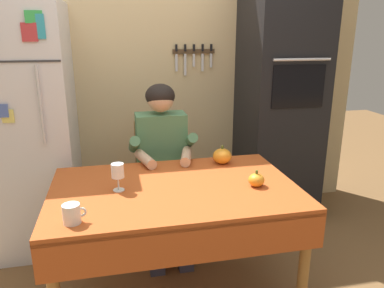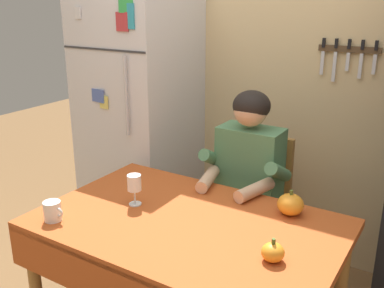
# 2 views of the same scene
# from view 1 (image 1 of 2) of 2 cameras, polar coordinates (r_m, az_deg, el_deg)

# --- Properties ---
(back_wall_assembly) EXTENTS (3.70, 0.13, 2.60)m
(back_wall_assembly) POSITION_cam_1_polar(r_m,az_deg,el_deg) (3.23, -5.77, 11.59)
(back_wall_assembly) COLOR #D1B784
(back_wall_assembly) RESTS_ON ground
(refrigerator) EXTENTS (0.68, 0.71, 1.80)m
(refrigerator) POSITION_cam_1_polar(r_m,az_deg,el_deg) (2.96, -24.22, 1.84)
(refrigerator) COLOR silver
(refrigerator) RESTS_ON ground
(wall_oven) EXTENTS (0.60, 0.64, 2.10)m
(wall_oven) POSITION_cam_1_polar(r_m,az_deg,el_deg) (3.20, 13.33, 6.67)
(wall_oven) COLOR black
(wall_oven) RESTS_ON ground
(dining_table) EXTENTS (1.40, 0.90, 0.74)m
(dining_table) POSITION_cam_1_polar(r_m,az_deg,el_deg) (2.16, -2.60, -8.77)
(dining_table) COLOR #9E6B33
(dining_table) RESTS_ON ground
(chair_behind_person) EXTENTS (0.40, 0.40, 0.93)m
(chair_behind_person) POSITION_cam_1_polar(r_m,az_deg,el_deg) (2.94, -4.95, -4.76)
(chair_behind_person) COLOR #9E6B33
(chair_behind_person) RESTS_ON ground
(seated_person) EXTENTS (0.47, 0.55, 1.25)m
(seated_person) POSITION_cam_1_polar(r_m,az_deg,el_deg) (2.69, -4.54, -1.72)
(seated_person) COLOR #38384C
(seated_person) RESTS_ON ground
(coffee_mug) EXTENTS (0.11, 0.08, 0.09)m
(coffee_mug) POSITION_cam_1_polar(r_m,az_deg,el_deg) (1.82, -18.00, -10.19)
(coffee_mug) COLOR white
(coffee_mug) RESTS_ON dining_table
(wine_glass) EXTENTS (0.07, 0.07, 0.16)m
(wine_glass) POSITION_cam_1_polar(r_m,az_deg,el_deg) (2.09, -11.37, -4.24)
(wine_glass) COLOR white
(wine_glass) RESTS_ON dining_table
(pumpkin_large) EXTENTS (0.09, 0.09, 0.10)m
(pumpkin_large) POSITION_cam_1_polar(r_m,az_deg,el_deg) (2.16, 9.92, -5.51)
(pumpkin_large) COLOR orange
(pumpkin_large) RESTS_ON dining_table
(pumpkin_medium) EXTENTS (0.13, 0.13, 0.12)m
(pumpkin_medium) POSITION_cam_1_polar(r_m,az_deg,el_deg) (2.50, 4.67, -1.87)
(pumpkin_medium) COLOR orange
(pumpkin_medium) RESTS_ON dining_table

